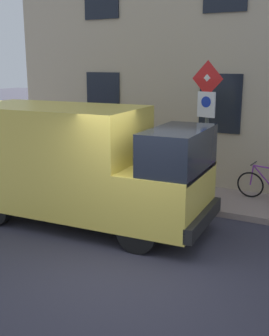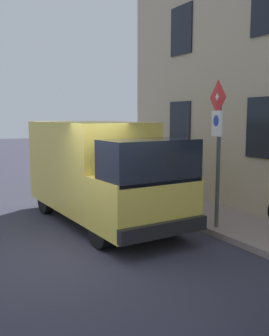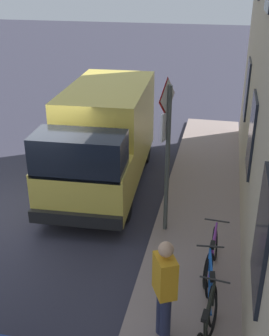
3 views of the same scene
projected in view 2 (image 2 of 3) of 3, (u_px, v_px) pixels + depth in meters
The scene contains 4 objects.
ground_plane at pixel (87, 253), 7.50m from camera, with size 80.00×80.00×0.00m, color #2F2F3C.
sidewalk_slab at pixel (233, 224), 9.26m from camera, with size 1.85×14.82×0.14m, color gray.
sign_post_stacked at pixel (218, 133), 8.47m from camera, with size 0.20×0.55×3.18m.
delivery_van at pixel (100, 169), 9.54m from camera, with size 2.29×5.43×2.50m.
Camera 2 is at (-2.64, -6.77, 2.65)m, focal length 41.10 mm.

